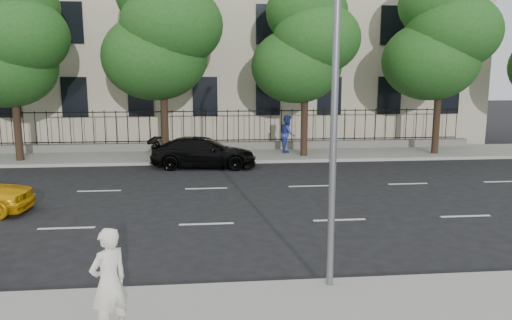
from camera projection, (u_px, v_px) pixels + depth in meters
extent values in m
plane|color=black|center=(207.00, 255.00, 12.22)|extent=(120.00, 120.00, 0.00)
cube|color=gray|center=(206.00, 156.00, 25.92)|extent=(60.00, 4.00, 0.15)
cube|color=beige|center=(204.00, 1.00, 33.15)|extent=(34.00, 12.00, 18.00)
cube|color=slate|center=(206.00, 146.00, 27.54)|extent=(30.00, 0.50, 0.40)
cube|color=black|center=(206.00, 140.00, 27.48)|extent=(28.80, 0.05, 0.05)
cube|color=black|center=(205.00, 111.00, 27.20)|extent=(28.80, 0.05, 0.05)
cylinder|color=slate|center=(335.00, 87.00, 9.48)|extent=(0.14, 0.14, 8.00)
cylinder|color=#382619|center=(18.00, 130.00, 23.98)|extent=(0.36, 0.36, 2.97)
ellipsoid|color=#254B19|center=(6.00, 67.00, 23.71)|extent=(4.75, 4.75, 3.90)
ellipsoid|color=#254B19|center=(19.00, 36.00, 23.06)|extent=(4.50, 4.50, 3.70)
ellipsoid|color=#254B19|center=(13.00, 7.00, 23.37)|extent=(4.25, 4.25, 3.50)
cylinder|color=#382619|center=(165.00, 125.00, 24.63)|extent=(0.36, 0.36, 3.32)
ellipsoid|color=#254B19|center=(155.00, 57.00, 24.31)|extent=(5.13, 5.13, 4.21)
ellipsoid|color=#254B19|center=(172.00, 25.00, 23.64)|extent=(4.86, 4.86, 4.00)
cylinder|color=#382619|center=(304.00, 126.00, 25.34)|extent=(0.36, 0.36, 3.08)
ellipsoid|color=#254B19|center=(296.00, 66.00, 25.06)|extent=(4.56, 4.56, 3.74)
ellipsoid|color=#254B19|center=(317.00, 39.00, 24.43)|extent=(4.32, 4.32, 3.55)
ellipsoid|color=#254B19|center=(307.00, 12.00, 24.74)|extent=(4.08, 4.08, 3.36)
cylinder|color=#382619|center=(436.00, 123.00, 26.01)|extent=(0.36, 0.36, 3.22)
ellipsoid|color=#254B19|center=(430.00, 61.00, 25.70)|extent=(4.94, 4.94, 4.06)
ellipsoid|color=#254B19|center=(454.00, 32.00, 25.04)|extent=(4.68, 4.68, 3.85)
ellipsoid|color=#254B19|center=(442.00, 4.00, 25.34)|extent=(4.42, 4.42, 3.64)
imported|color=black|center=(204.00, 152.00, 23.12)|extent=(5.05, 2.47, 1.41)
imported|color=white|center=(109.00, 283.00, 8.05)|extent=(0.79, 0.79, 1.85)
imported|color=#2D3F9A|center=(288.00, 134.00, 26.42)|extent=(0.90, 1.08, 1.99)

